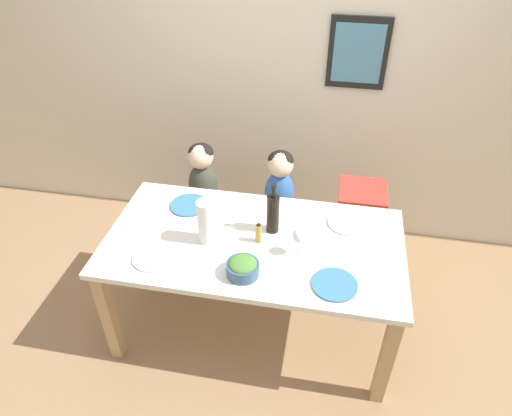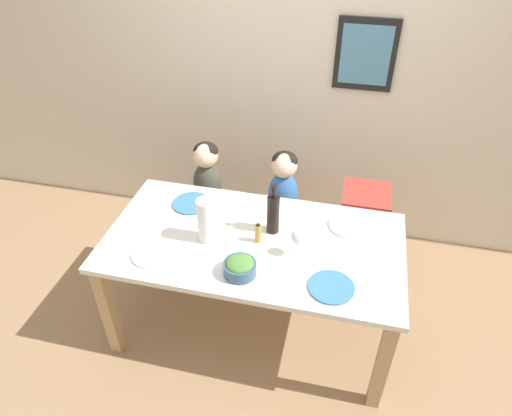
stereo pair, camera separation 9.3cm
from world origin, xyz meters
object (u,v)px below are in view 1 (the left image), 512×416
(wine_bottle, at_px, (273,213))
(dinner_plate_front_right, at_px, (334,285))
(chair_right_highchair, at_px, (360,210))
(dinner_plate_front_left, at_px, (154,257))
(chair_far_left, at_px, (205,212))
(dinner_plate_back_right, at_px, (348,223))
(salad_bowl_large, at_px, (243,267))
(paper_towel_roll, at_px, (207,222))
(dinner_plate_back_left, at_px, (189,205))
(wine_glass_near, at_px, (299,237))
(person_child_center, at_px, (280,181))
(chair_far_center, at_px, (278,220))
(person_child_left, at_px, (202,173))

(wine_bottle, relative_size, dinner_plate_front_right, 1.36)
(chair_right_highchair, bearing_deg, dinner_plate_front_left, -141.27)
(chair_far_left, xyz_separation_m, dinner_plate_front_right, (0.97, -0.93, 0.37))
(dinner_plate_back_right, bearing_deg, salad_bowl_large, -135.18)
(paper_towel_roll, height_order, dinner_plate_back_left, paper_towel_roll)
(dinner_plate_front_right, bearing_deg, paper_towel_roll, 163.30)
(wine_glass_near, bearing_deg, paper_towel_roll, 178.04)
(person_child_center, xyz_separation_m, dinner_plate_back_left, (-0.52, -0.42, 0.03))
(wine_bottle, bearing_deg, dinner_plate_back_right, 18.26)
(chair_far_center, relative_size, wine_glass_near, 2.64)
(dinner_plate_back_right, xyz_separation_m, dinner_plate_front_right, (-0.05, -0.52, 0.00))
(dinner_plate_front_left, bearing_deg, chair_far_center, 58.10)
(salad_bowl_large, bearing_deg, dinner_plate_back_left, 131.27)
(chair_far_left, bearing_deg, paper_towel_roll, -71.16)
(chair_right_highchair, distance_m, salad_bowl_large, 1.15)
(chair_right_highchair, bearing_deg, salad_bowl_large, -123.76)
(person_child_left, relative_size, dinner_plate_front_right, 2.07)
(chair_far_center, xyz_separation_m, person_child_left, (-0.55, 0.00, 0.35))
(salad_bowl_large, bearing_deg, chair_far_left, 117.79)
(chair_far_center, xyz_separation_m, dinner_plate_back_right, (0.47, -0.41, 0.37))
(chair_right_highchair, relative_size, dinner_plate_back_left, 3.04)
(chair_far_center, distance_m, dinner_plate_back_right, 0.73)
(paper_towel_roll, bearing_deg, wine_bottle, 24.49)
(dinner_plate_front_right, bearing_deg, chair_far_left, 136.24)
(chair_far_center, distance_m, person_child_center, 0.35)
(chair_far_center, distance_m, salad_bowl_large, 1.03)
(wine_glass_near, height_order, dinner_plate_back_right, wine_glass_near)
(chair_far_left, height_order, wine_bottle, wine_bottle)
(dinner_plate_front_left, xyz_separation_m, dinner_plate_front_right, (0.98, -0.02, 0.00))
(person_child_left, relative_size, wine_glass_near, 2.87)
(person_child_left, distance_m, dinner_plate_front_right, 1.35)
(paper_towel_roll, distance_m, dinner_plate_back_right, 0.85)
(chair_far_left, height_order, salad_bowl_large, salad_bowl_large)
(dinner_plate_back_left, bearing_deg, chair_right_highchair, 20.95)
(person_child_left, relative_size, person_child_center, 1.00)
(wine_bottle, distance_m, salad_bowl_large, 0.40)
(dinner_plate_back_left, bearing_deg, dinner_plate_front_left, -95.30)
(wine_glass_near, bearing_deg, chair_right_highchair, 63.64)
(wine_glass_near, bearing_deg, salad_bowl_large, -141.94)
(chair_far_left, bearing_deg, dinner_plate_front_left, -90.61)
(person_child_center, height_order, salad_bowl_large, person_child_center)
(person_child_left, xyz_separation_m, dinner_plate_front_left, (-0.01, -0.91, 0.03))
(wine_glass_near, height_order, dinner_plate_front_left, wine_glass_near)
(chair_far_left, relative_size, dinner_plate_front_left, 1.90)
(chair_far_left, xyz_separation_m, wine_bottle, (0.59, -0.55, 0.50))
(chair_far_left, height_order, dinner_plate_back_left, dinner_plate_back_left)
(wine_glass_near, relative_size, dinner_plate_back_right, 0.72)
(chair_far_left, height_order, dinner_plate_back_right, dinner_plate_back_right)
(chair_far_center, xyz_separation_m, wine_bottle, (0.04, -0.55, 0.50))
(person_child_center, relative_size, paper_towel_roll, 1.82)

